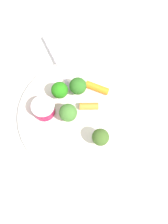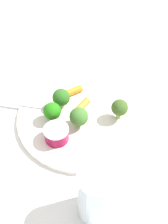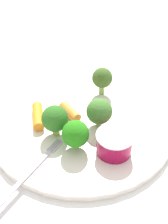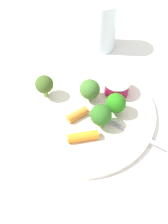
{
  "view_description": "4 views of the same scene",
  "coord_description": "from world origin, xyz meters",
  "px_view_note": "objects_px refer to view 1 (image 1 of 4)",
  "views": [
    {
      "loc": [
        0.21,
        -0.15,
        0.61
      ],
      "look_at": [
        0.01,
        0.0,
        0.03
      ],
      "focal_mm": 42.62,
      "sensor_mm": 36.0,
      "label": 1
    },
    {
      "loc": [
        -0.01,
        -0.43,
        0.5
      ],
      "look_at": [
        0.0,
        -0.0,
        0.03
      ],
      "focal_mm": 43.3,
      "sensor_mm": 36.0,
      "label": 2
    },
    {
      "loc": [
        -0.33,
        -0.12,
        0.31
      ],
      "look_at": [
        0.0,
        -0.0,
        0.03
      ],
      "focal_mm": 42.35,
      "sensor_mm": 36.0,
      "label": 3
    },
    {
      "loc": [
        -0.13,
        0.38,
        0.49
      ],
      "look_at": [
        -0.01,
        0.02,
        0.03
      ],
      "focal_mm": 47.81,
      "sensor_mm": 36.0,
      "label": 4
    }
  ],
  "objects_px": {
    "broccoli_floret_0": "(101,137)",
    "carrot_stick_0": "(90,108)",
    "plate": "(82,114)",
    "broccoli_floret_3": "(60,90)",
    "broccoli_floret_2": "(78,86)",
    "sauce_cup": "(44,109)",
    "broccoli_floret_1": "(68,113)",
    "carrot_stick_1": "(97,88)",
    "fork": "(57,63)"
  },
  "relations": [
    {
      "from": "broccoli_floret_0",
      "to": "carrot_stick_0",
      "type": "relative_size",
      "value": 1.21
    },
    {
      "from": "fork",
      "to": "carrot_stick_0",
      "type": "bearing_deg",
      "value": -4.43
    },
    {
      "from": "broccoli_floret_0",
      "to": "broccoli_floret_2",
      "type": "xyz_separation_m",
      "value": [
        -0.13,
        0.04,
        -0.0
      ]
    },
    {
      "from": "plate",
      "to": "carrot_stick_1",
      "type": "xyz_separation_m",
      "value": [
        -0.03,
        0.07,
        0.01
      ]
    },
    {
      "from": "broccoli_floret_1",
      "to": "broccoli_floret_3",
      "type": "bearing_deg",
      "value": 162.67
    },
    {
      "from": "carrot_stick_1",
      "to": "plate",
      "type": "bearing_deg",
      "value": -68.23
    },
    {
      "from": "plate",
      "to": "carrot_stick_0",
      "type": "bearing_deg",
      "value": 78.08
    },
    {
      "from": "plate",
      "to": "broccoli_floret_2",
      "type": "bearing_deg",
      "value": 152.08
    },
    {
      "from": "fork",
      "to": "plate",
      "type": "bearing_deg",
      "value": -12.62
    },
    {
      "from": "sauce_cup",
      "to": "fork",
      "type": "distance_m",
      "value": 0.14
    },
    {
      "from": "broccoli_floret_2",
      "to": "broccoli_floret_3",
      "type": "bearing_deg",
      "value": -115.25
    },
    {
      "from": "broccoli_floret_3",
      "to": "carrot_stick_0",
      "type": "xyz_separation_m",
      "value": [
        0.07,
        0.04,
        -0.02
      ]
    },
    {
      "from": "sauce_cup",
      "to": "carrot_stick_1",
      "type": "relative_size",
      "value": 0.93
    },
    {
      "from": "broccoli_floret_1",
      "to": "broccoli_floret_3",
      "type": "relative_size",
      "value": 1.04
    },
    {
      "from": "broccoli_floret_0",
      "to": "fork",
      "type": "bearing_deg",
      "value": 168.95
    },
    {
      "from": "plate",
      "to": "fork",
      "type": "bearing_deg",
      "value": 167.38
    },
    {
      "from": "broccoli_floret_1",
      "to": "carrot_stick_0",
      "type": "distance_m",
      "value": 0.06
    },
    {
      "from": "broccoli_floret_0",
      "to": "carrot_stick_1",
      "type": "xyz_separation_m",
      "value": [
        -0.11,
        0.08,
        -0.03
      ]
    },
    {
      "from": "broccoli_floret_2",
      "to": "fork",
      "type": "bearing_deg",
      "value": 175.78
    },
    {
      "from": "broccoli_floret_3",
      "to": "carrot_stick_0",
      "type": "bearing_deg",
      "value": 26.01
    },
    {
      "from": "plate",
      "to": "sauce_cup",
      "type": "bearing_deg",
      "value": -129.37
    },
    {
      "from": "broccoli_floret_2",
      "to": "broccoli_floret_1",
      "type": "bearing_deg",
      "value": -55.16
    },
    {
      "from": "broccoli_floret_0",
      "to": "carrot_stick_1",
      "type": "bearing_deg",
      "value": 143.91
    },
    {
      "from": "plate",
      "to": "broccoli_floret_2",
      "type": "relative_size",
      "value": 5.83
    },
    {
      "from": "broccoli_floret_0",
      "to": "broccoli_floret_3",
      "type": "distance_m",
      "value": 0.15
    },
    {
      "from": "broccoli_floret_1",
      "to": "fork",
      "type": "xyz_separation_m",
      "value": [
        -0.14,
        0.07,
        -0.03
      ]
    },
    {
      "from": "broccoli_floret_2",
      "to": "broccoli_floret_3",
      "type": "xyz_separation_m",
      "value": [
        -0.02,
        -0.04,
        -0.0
      ]
    },
    {
      "from": "sauce_cup",
      "to": "carrot_stick_1",
      "type": "xyz_separation_m",
      "value": [
        0.03,
        0.14,
        -0.01
      ]
    },
    {
      "from": "broccoli_floret_3",
      "to": "fork",
      "type": "height_order",
      "value": "broccoli_floret_3"
    },
    {
      "from": "sauce_cup",
      "to": "broccoli_floret_2",
      "type": "xyz_separation_m",
      "value": [
        0.01,
        0.1,
        0.01
      ]
    },
    {
      "from": "sauce_cup",
      "to": "carrot_stick_0",
      "type": "height_order",
      "value": "sauce_cup"
    },
    {
      "from": "sauce_cup",
      "to": "carrot_stick_1",
      "type": "bearing_deg",
      "value": 77.91
    },
    {
      "from": "sauce_cup",
      "to": "fork",
      "type": "xyz_separation_m",
      "value": [
        -0.1,
        0.1,
        -0.02
      ]
    },
    {
      "from": "broccoli_floret_1",
      "to": "fork",
      "type": "distance_m",
      "value": 0.16
    },
    {
      "from": "broccoli_floret_2",
      "to": "carrot_stick_1",
      "type": "relative_size",
      "value": 0.9
    },
    {
      "from": "broccoli_floret_0",
      "to": "broccoli_floret_2",
      "type": "distance_m",
      "value": 0.14
    },
    {
      "from": "plate",
      "to": "carrot_stick_0",
      "type": "relative_size",
      "value": 6.88
    },
    {
      "from": "broccoli_floret_1",
      "to": "fork",
      "type": "height_order",
      "value": "broccoli_floret_1"
    },
    {
      "from": "broccoli_floret_0",
      "to": "broccoli_floret_3",
      "type": "bearing_deg",
      "value": -179.23
    },
    {
      "from": "plate",
      "to": "broccoli_floret_0",
      "type": "height_order",
      "value": "broccoli_floret_0"
    },
    {
      "from": "broccoli_floret_2",
      "to": "carrot_stick_1",
      "type": "height_order",
      "value": "broccoli_floret_2"
    },
    {
      "from": "carrot_stick_0",
      "to": "broccoli_floret_3",
      "type": "bearing_deg",
      "value": -153.99
    },
    {
      "from": "plate",
      "to": "broccoli_floret_1",
      "type": "xyz_separation_m",
      "value": [
        -0.01,
        -0.03,
        0.04
      ]
    },
    {
      "from": "fork",
      "to": "broccoli_floret_2",
      "type": "bearing_deg",
      "value": -4.22
    },
    {
      "from": "carrot_stick_1",
      "to": "broccoli_floret_1",
      "type": "bearing_deg",
      "value": -79.43
    },
    {
      "from": "plate",
      "to": "broccoli_floret_3",
      "type": "height_order",
      "value": "broccoli_floret_3"
    },
    {
      "from": "plate",
      "to": "broccoli_floret_3",
      "type": "relative_size",
      "value": 6.25
    },
    {
      "from": "sauce_cup",
      "to": "broccoli_floret_0",
      "type": "xyz_separation_m",
      "value": [
        0.14,
        0.06,
        0.02
      ]
    },
    {
      "from": "broccoli_floret_1",
      "to": "carrot_stick_0",
      "type": "relative_size",
      "value": 1.14
    },
    {
      "from": "plate",
      "to": "carrot_stick_1",
      "type": "bearing_deg",
      "value": 111.77
    }
  ]
}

